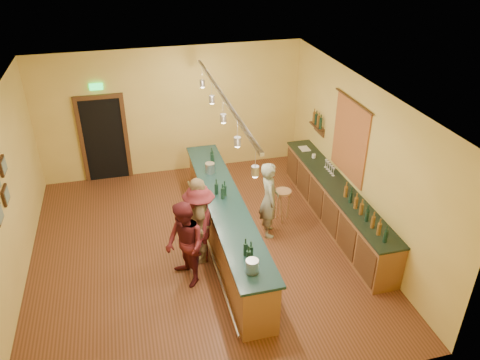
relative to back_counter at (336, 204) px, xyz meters
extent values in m
plane|color=#502E17|center=(-2.97, -0.18, -0.49)|extent=(7.00, 7.00, 0.00)
cube|color=silver|center=(-2.97, -0.18, 2.71)|extent=(6.50, 7.00, 0.02)
cube|color=gold|center=(-2.97, 3.32, 1.11)|extent=(6.50, 0.02, 3.20)
cube|color=gold|center=(-2.97, -3.68, 1.11)|extent=(6.50, 0.02, 3.20)
cube|color=gold|center=(-6.22, -0.18, 1.11)|extent=(0.02, 7.00, 3.20)
cube|color=gold|center=(0.28, -0.18, 1.11)|extent=(0.02, 7.00, 3.20)
cube|color=black|center=(-4.67, 3.30, 0.56)|extent=(0.95, 0.06, 2.10)
cube|color=#432414|center=(-5.19, 3.28, 0.56)|extent=(0.10, 0.08, 2.10)
cube|color=#432414|center=(-4.14, 3.28, 0.56)|extent=(0.10, 0.08, 2.10)
cube|color=#432414|center=(-4.67, 3.28, 1.66)|extent=(1.15, 0.08, 0.10)
cube|color=#19E54C|center=(-4.67, 3.27, 1.91)|extent=(0.30, 0.04, 0.15)
cube|color=#A33520|center=(0.26, 0.22, 1.36)|extent=(0.03, 1.40, 1.60)
cube|color=#432414|center=(0.19, 1.72, 1.06)|extent=(0.16, 0.55, 0.03)
cube|color=#432414|center=(0.26, 1.72, 0.96)|extent=(0.03, 0.55, 0.18)
cube|color=brown|center=(0.00, 0.02, -0.04)|extent=(0.55, 4.50, 0.90)
cube|color=black|center=(0.00, 0.02, 0.43)|extent=(0.60, 4.55, 0.04)
cylinder|color=silver|center=(0.00, 1.32, 0.50)|extent=(0.09, 0.09, 0.09)
cube|color=silver|center=(-0.03, 1.82, 0.46)|extent=(0.22, 0.30, 0.01)
cube|color=brown|center=(-2.45, -0.18, 0.01)|extent=(0.60, 5.00, 1.00)
cube|color=#132C2A|center=(-2.45, -0.18, 0.54)|extent=(0.70, 5.10, 0.05)
cylinder|color=silver|center=(-2.81, -0.18, -0.34)|extent=(0.05, 5.00, 0.05)
cylinder|color=silver|center=(-2.50, -2.28, 0.67)|extent=(0.20, 0.20, 0.22)
cylinder|color=silver|center=(-2.50, 1.02, 0.67)|extent=(0.20, 0.20, 0.22)
cube|color=silver|center=(-2.45, -0.18, 2.65)|extent=(0.06, 4.60, 0.05)
cylinder|color=silver|center=(-2.45, -2.18, 2.46)|extent=(0.01, 0.01, 0.35)
cylinder|color=#A5A5AD|center=(-2.45, -2.18, 2.26)|extent=(0.11, 0.11, 0.14)
cylinder|color=#FFEABF|center=(-2.45, -2.18, 2.18)|extent=(0.08, 0.08, 0.02)
cylinder|color=silver|center=(-2.45, -1.18, 2.46)|extent=(0.01, 0.01, 0.35)
cylinder|color=#A5A5AD|center=(-2.45, -1.18, 2.26)|extent=(0.11, 0.11, 0.14)
cylinder|color=#FFEABF|center=(-2.45, -1.18, 2.18)|extent=(0.08, 0.08, 0.02)
cylinder|color=silver|center=(-2.45, -0.18, 2.46)|extent=(0.01, 0.01, 0.35)
cylinder|color=#A5A5AD|center=(-2.45, -0.18, 2.26)|extent=(0.11, 0.11, 0.14)
cylinder|color=#FFEABF|center=(-2.45, -0.18, 2.18)|extent=(0.08, 0.08, 0.02)
cylinder|color=silver|center=(-2.45, 0.82, 2.46)|extent=(0.01, 0.01, 0.35)
cylinder|color=#A5A5AD|center=(-2.45, 0.82, 2.26)|extent=(0.11, 0.11, 0.14)
cylinder|color=#FFEABF|center=(-2.45, 0.82, 2.18)|extent=(0.08, 0.08, 0.02)
cylinder|color=silver|center=(-2.45, 1.82, 2.46)|extent=(0.01, 0.01, 0.35)
cylinder|color=#A5A5AD|center=(-2.45, 1.82, 2.26)|extent=(0.11, 0.11, 0.14)
cylinder|color=#FFEABF|center=(-2.45, 1.82, 2.18)|extent=(0.08, 0.08, 0.02)
imported|color=gray|center=(-1.49, 0.01, 0.34)|extent=(0.48, 0.65, 1.64)
imported|color=#59191E|center=(-3.36, -1.04, 0.33)|extent=(0.83, 0.94, 1.63)
imported|color=#997A51|center=(-3.00, -0.44, 0.40)|extent=(0.57, 1.09, 1.77)
imported|color=#59191E|center=(-3.00, -0.47, 0.32)|extent=(0.83, 1.15, 1.62)
cylinder|color=#A06F48|center=(-1.05, 0.40, 0.23)|extent=(0.36, 0.36, 0.04)
cylinder|color=#A06F48|center=(-0.91, 0.40, -0.14)|extent=(0.04, 0.04, 0.69)
cylinder|color=#A06F48|center=(-1.12, 0.52, -0.14)|extent=(0.04, 0.04, 0.69)
cylinder|color=#A06F48|center=(-1.12, 0.28, -0.14)|extent=(0.04, 0.04, 0.69)
camera|label=1|loc=(-4.06, -7.61, 5.31)|focal=35.00mm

